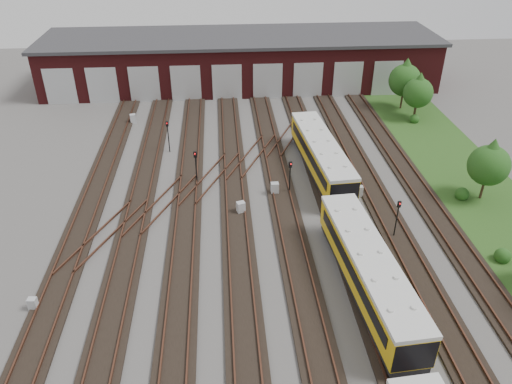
{
  "coord_description": "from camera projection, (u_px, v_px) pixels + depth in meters",
  "views": [
    {
      "loc": [
        -2.91,
        -25.23,
        22.42
      ],
      "look_at": [
        -0.39,
        8.26,
        2.0
      ],
      "focal_mm": 35.0,
      "sensor_mm": 36.0,
      "label": 1
    }
  ],
  "objects": [
    {
      "name": "relay_cabinet_4",
      "position": [
        359.0,
        191.0,
        42.35
      ],
      "size": [
        0.59,
        0.5,
        0.96
      ],
      "primitive_type": "cube",
      "rotation": [
        0.0,
        0.0,
        -0.03
      ],
      "color": "#B2B4B7",
      "rests_on": "ground"
    },
    {
      "name": "relay_cabinet_3",
      "position": [
        275.0,
        189.0,
        42.59
      ],
      "size": [
        0.68,
        0.58,
        1.09
      ],
      "primitive_type": "cube",
      "rotation": [
        0.0,
        0.0,
        0.05
      ],
      "color": "#B2B4B7",
      "rests_on": "ground"
    },
    {
      "name": "bush_1",
      "position": [
        462.0,
        192.0,
        41.96
      ],
      "size": [
        1.17,
        1.17,
        1.17
      ],
      "primitive_type": "sphere",
      "color": "#1B4B15",
      "rests_on": "ground"
    },
    {
      "name": "bush_0",
      "position": [
        503.0,
        254.0,
        34.9
      ],
      "size": [
        1.14,
        1.14,
        1.14
      ],
      "primitive_type": "sphere",
      "color": "#1B4B15",
      "rests_on": "ground"
    },
    {
      "name": "tree_0",
      "position": [
        405.0,
        76.0,
        57.57
      ],
      "size": [
        3.69,
        3.69,
        6.12
      ],
      "color": "#372618",
      "rests_on": "ground"
    },
    {
      "name": "relay_cabinet_0",
      "position": [
        33.0,
        304.0,
        30.88
      ],
      "size": [
        0.57,
        0.49,
        0.88
      ],
      "primitive_type": "cube",
      "rotation": [
        0.0,
        0.0,
        -0.09
      ],
      "color": "#B2B4B7",
      "rests_on": "ground"
    },
    {
      "name": "bush_2",
      "position": [
        415.0,
        118.0,
        55.78
      ],
      "size": [
        1.08,
        1.08,
        1.08
      ],
      "primitive_type": "sphere",
      "color": "#1B4B15",
      "rests_on": "ground"
    },
    {
      "name": "signal_mast_1",
      "position": [
        168.0,
        133.0,
        48.73
      ],
      "size": [
        0.27,
        0.25,
        3.24
      ],
      "rotation": [
        0.0,
        0.0,
        -0.16
      ],
      "color": "black",
      "rests_on": "ground"
    },
    {
      "name": "relay_cabinet_1",
      "position": [
        133.0,
        119.0,
        55.62
      ],
      "size": [
        0.72,
        0.64,
        1.04
      ],
      "primitive_type": "cube",
      "rotation": [
        0.0,
        0.0,
        0.22
      ],
      "color": "#B2B4B7",
      "rests_on": "ground"
    },
    {
      "name": "maintenance_shed",
      "position": [
        241.0,
        60.0,
        65.73
      ],
      "size": [
        51.0,
        12.5,
        6.35
      ],
      "color": "#4C1315",
      "rests_on": "ground"
    },
    {
      "name": "metro_train",
      "position": [
        368.0,
        271.0,
        31.48
      ],
      "size": [
        3.58,
        46.12,
        2.89
      ],
      "rotation": [
        0.0,
        0.0,
        0.08
      ],
      "color": "black",
      "rests_on": "ground"
    },
    {
      "name": "tree_1",
      "position": [
        419.0,
        89.0,
        55.11
      ],
      "size": [
        3.28,
        3.28,
        5.43
      ],
      "color": "#372618",
      "rests_on": "ground"
    },
    {
      "name": "relay_cabinet_2",
      "position": [
        241.0,
        208.0,
        40.06
      ],
      "size": [
        0.77,
        0.7,
        1.05
      ],
      "primitive_type": "cube",
      "rotation": [
        0.0,
        0.0,
        0.33
      ],
      "color": "#B2B4B7",
      "rests_on": "ground"
    },
    {
      "name": "ground",
      "position": [
        271.0,
        281.0,
        33.34
      ],
      "size": [
        120.0,
        120.0,
        0.0
      ],
      "primitive_type": "plane",
      "color": "#454240",
      "rests_on": "ground"
    },
    {
      "name": "tree_2",
      "position": [
        490.0,
        161.0,
        40.42
      ],
      "size": [
        3.37,
        3.37,
        5.58
      ],
      "color": "#372618",
      "rests_on": "ground"
    },
    {
      "name": "signal_mast_2",
      "position": [
        290.0,
        173.0,
        42.01
      ],
      "size": [
        0.3,
        0.29,
        3.03
      ],
      "rotation": [
        0.0,
        0.0,
        0.35
      ],
      "color": "black",
      "rests_on": "ground"
    },
    {
      "name": "grass_verge",
      "position": [
        478.0,
        192.0,
        43.07
      ],
      "size": [
        8.0,
        55.0,
        0.05
      ],
      "primitive_type": "cube",
      "color": "#1E4617",
      "rests_on": "ground"
    },
    {
      "name": "signal_mast_3",
      "position": [
        397.0,
        215.0,
        36.5
      ],
      "size": [
        0.26,
        0.25,
        3.2
      ],
      "rotation": [
        0.0,
        0.0,
        0.11
      ],
      "color": "black",
      "rests_on": "ground"
    },
    {
      "name": "signal_mast_0",
      "position": [
        196.0,
        163.0,
        43.4
      ],
      "size": [
        0.29,
        0.27,
        3.14
      ],
      "rotation": [
        0.0,
        0.0,
        -0.15
      ],
      "color": "black",
      "rests_on": "ground"
    },
    {
      "name": "track_network",
      "position": [
        268.0,
        274.0,
        33.77
      ],
      "size": [
        30.4,
        70.0,
        0.33
      ],
      "color": "black",
      "rests_on": "ground"
    }
  ]
}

